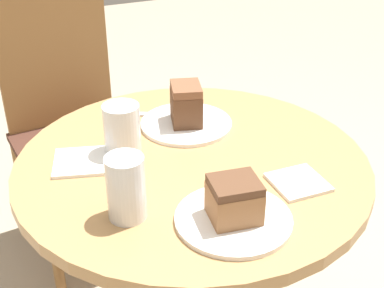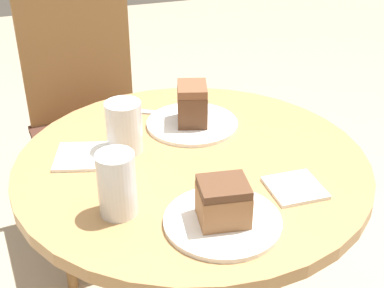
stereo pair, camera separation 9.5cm
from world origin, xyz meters
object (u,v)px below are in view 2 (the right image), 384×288
plate_near (192,124)px  glass_lemonade (117,187)px  glass_water (124,129)px  plate_far (223,221)px  cake_slice_near (192,104)px  cake_slice_far (223,202)px  chair (92,118)px

plate_near → glass_lemonade: size_ratio=1.76×
glass_water → plate_near: bearing=19.6°
plate_far → cake_slice_near: cake_slice_near is taller
plate_near → cake_slice_near: size_ratio=2.13×
glass_lemonade → glass_water: size_ratio=1.08×
glass_water → cake_slice_near: bearing=19.6°
cake_slice_far → glass_lemonade: glass_lemonade is taller
plate_far → glass_lemonade: glass_lemonade is taller
cake_slice_near → glass_water: size_ratio=0.89×
plate_near → plate_far: size_ratio=1.03×
chair → cake_slice_far: bearing=-89.7°
plate_near → plate_far: same height
cake_slice_near → cake_slice_far: (-0.07, -0.40, -0.01)m
chair → plate_far: size_ratio=4.31×
plate_near → cake_slice_far: size_ratio=2.25×
plate_far → glass_water: glass_water is taller
plate_far → glass_lemonade: (-0.18, 0.10, 0.05)m
plate_near → plate_far: bearing=-100.5°
plate_near → cake_slice_far: bearing=-100.5°
chair → cake_slice_near: bearing=-79.8°
plate_far → cake_slice_near: size_ratio=2.07×
plate_near → cake_slice_far: cake_slice_far is taller
glass_water → cake_slice_far: bearing=-70.9°
plate_near → plate_far: (-0.07, -0.40, 0.00)m
plate_far → cake_slice_far: size_ratio=2.19×
plate_near → glass_water: 0.21m
plate_near → glass_water: size_ratio=1.90×
plate_near → glass_lemonade: 0.40m
chair → cake_slice_far: 1.08m
plate_far → glass_water: (-0.11, 0.33, 0.05)m
cake_slice_near → glass_water: (-0.19, -0.07, -0.00)m
plate_near → cake_slice_near: 0.06m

